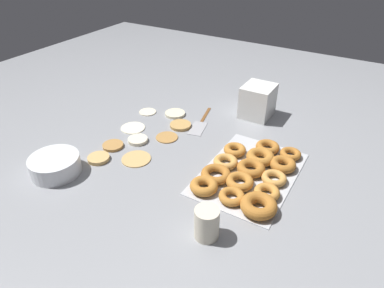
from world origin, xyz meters
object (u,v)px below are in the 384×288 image
Objects in this scene: paper_cup at (207,223)px; batter_bowl at (55,165)px; container_stack at (258,101)px; pancake_7 at (113,146)px; pancake_6 at (99,158)px; pancake_0 at (167,137)px; spatula at (200,125)px; pancake_2 at (133,128)px; donut_tray at (250,173)px; pancake_4 at (138,140)px; pancake_3 at (136,158)px; pancake_5 at (148,112)px; pancake_8 at (180,125)px; pancake_1 at (175,114)px.

batter_bowl is at bearing 91.51° from paper_cup.
pancake_7 is at bearing 144.12° from container_stack.
batter_bowl is at bearing 150.99° from pancake_6.
spatula is (0.16, -0.07, -0.00)m from pancake_0.
pancake_2 is 0.59m from donut_tray.
pancake_6 is 0.10m from pancake_7.
paper_cup reaches higher than pancake_4.
paper_cup is at bearing -102.62° from pancake_6.
pancake_5 reaches higher than pancake_3.
pancake_2 is 0.30m from spatula.
pancake_0 is 0.46m from batter_bowl.
pancake_2 is at bearing 93.77° from pancake_0.
donut_tray is (0.02, -0.50, 0.01)m from pancake_4.
pancake_8 reaches higher than spatula.
pancake_2 is at bearing 8.68° from pancake_6.
batter_bowl is at bearing -39.73° from spatula.
pancake_7 is 0.40m from spatula.
pancake_4 is (-0.07, -0.09, 0.00)m from pancake_2.
container_stack reaches higher than donut_tray.
pancake_8 is 0.45m from donut_tray.
pancake_8 is at bearing 0.52° from pancake_0.
pancake_7 reaches higher than pancake_2.
container_stack is (0.58, -0.27, 0.07)m from pancake_3.
paper_cup reaches higher than pancake_0.
pancake_1 is 0.39m from pancake_3.
batter_bowl reaches higher than pancake_2.
pancake_5 is (0.14, 0.21, 0.00)m from pancake_0.
pancake_6 is 0.40m from pancake_8.
pancake_5 is at bearing 27.98° from pancake_4.
pancake_0 is 1.16× the size of pancake_5.
pancake_0 is 1.11× the size of pancake_7.
pancake_6 reaches higher than pancake_1.
container_stack reaches higher than pancake_1.
pancake_4 is at bearing -36.03° from pancake_7.
container_stack is at bearing -33.17° from pancake_0.
pancake_0 is 0.21m from pancake_1.
paper_cup is at bearing -115.30° from pancake_3.
pancake_0 is at bearing -156.50° from pancake_1.
pancake_8 is (0.38, -0.14, -0.00)m from pancake_6.
pancake_0 is 0.18m from pancake_2.
paper_cup is at bearing -168.72° from container_stack.
pancake_2 is at bearing 125.06° from pancake_8.
pancake_5 is at bearing 117.46° from container_stack.
pancake_0 is 0.41m from donut_tray.
container_stack reaches higher than batter_bowl.
pancake_1 is 0.63× the size of container_stack.
donut_tray is 4.51× the size of paper_cup.
pancake_6 is at bearing -169.73° from pancake_5.
pancake_6 is 0.48m from spatula.
batter_bowl is 0.62m from paper_cup.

